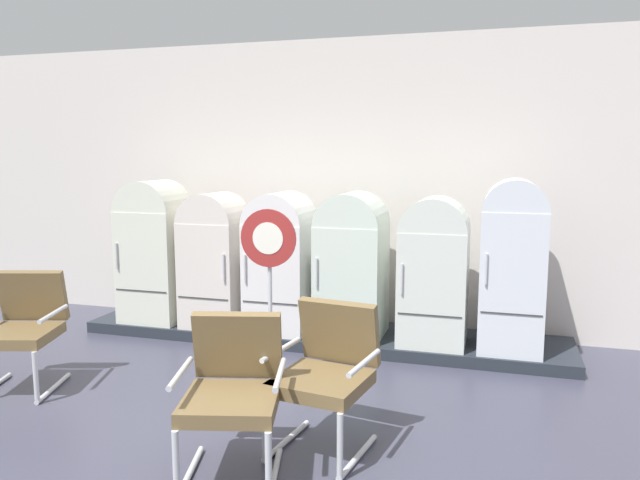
% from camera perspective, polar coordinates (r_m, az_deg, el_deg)
% --- Properties ---
extents(back_wall, '(11.76, 0.12, 3.23)m').
position_cam_1_polar(back_wall, '(6.91, 1.49, 5.20)').
color(back_wall, silver).
rests_on(back_wall, ground).
extents(display_plinth, '(5.14, 0.95, 0.12)m').
position_cam_1_polar(display_plinth, '(6.58, 0.00, -8.85)').
color(display_plinth, '#252B33').
rests_on(display_plinth, ground).
extents(refrigerator_0, '(0.67, 0.63, 1.57)m').
position_cam_1_polar(refrigerator_0, '(7.02, -15.24, -0.61)').
color(refrigerator_0, silver).
rests_on(refrigerator_0, display_plinth).
extents(refrigerator_1, '(0.62, 0.63, 1.45)m').
position_cam_1_polar(refrigerator_1, '(6.68, -9.83, -1.46)').
color(refrigerator_1, silver).
rests_on(refrigerator_1, display_plinth).
extents(refrigerator_2, '(0.64, 0.69, 1.46)m').
position_cam_1_polar(refrigerator_2, '(6.41, -3.70, -1.67)').
color(refrigerator_2, white).
rests_on(refrigerator_2, display_plinth).
extents(refrigerator_3, '(0.66, 0.71, 1.47)m').
position_cam_1_polar(refrigerator_3, '(6.21, 3.01, -1.94)').
color(refrigerator_3, silver).
rests_on(refrigerator_3, display_plinth).
extents(refrigerator_4, '(0.65, 0.63, 1.45)m').
position_cam_1_polar(refrigerator_4, '(6.03, 10.63, -2.51)').
color(refrigerator_4, silver).
rests_on(refrigerator_4, display_plinth).
extents(refrigerator_5, '(0.58, 0.68, 1.63)m').
position_cam_1_polar(refrigerator_5, '(6.01, 17.60, -1.77)').
color(refrigerator_5, white).
rests_on(refrigerator_5, display_plinth).
extents(armchair_left, '(0.75, 0.82, 0.98)m').
position_cam_1_polar(armchair_left, '(5.77, -26.04, -7.04)').
color(armchair_left, silver).
rests_on(armchair_left, ground).
extents(armchair_right, '(0.71, 0.77, 0.98)m').
position_cam_1_polar(armchair_right, '(4.17, 0.69, -11.86)').
color(armchair_right, silver).
rests_on(armchair_right, ground).
extents(armchair_center, '(0.74, 0.80, 0.98)m').
position_cam_1_polar(armchair_center, '(3.91, -8.15, -13.33)').
color(armchair_center, silver).
rests_on(armchair_center, ground).
extents(sign_stand, '(0.49, 0.32, 1.53)m').
position_cam_1_polar(sign_stand, '(5.17, -4.76, -5.36)').
color(sign_stand, '#2D2D30').
rests_on(sign_stand, ground).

